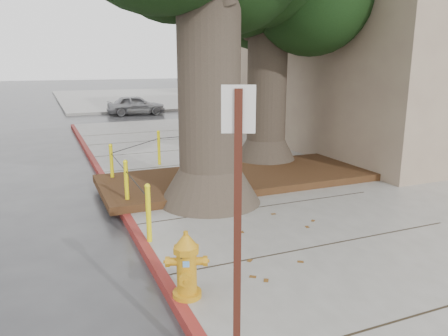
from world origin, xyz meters
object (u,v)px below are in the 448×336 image
object	(u,v)px
fire_hydrant	(187,265)
car_red	(282,100)
signpost	(238,229)
car_silver	(136,105)

from	to	relation	value
fire_hydrant	car_red	xyz separation A→B (m)	(12.33, 18.91, 0.02)
car_red	signpost	bearing A→B (deg)	148.10
fire_hydrant	car_red	size ratio (longest dim) A/B	0.24
car_silver	car_red	size ratio (longest dim) A/B	0.90
signpost	fire_hydrant	bearing A→B (deg)	111.77
car_silver	car_red	distance (m)	8.83
car_red	car_silver	bearing A→B (deg)	83.17
car_silver	car_red	bearing A→B (deg)	-90.67
fire_hydrant	signpost	bearing A→B (deg)	-72.64
signpost	car_silver	bearing A→B (deg)	104.82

